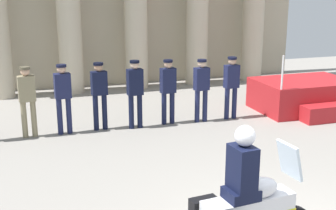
{
  "coord_description": "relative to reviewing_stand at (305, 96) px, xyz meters",
  "views": [
    {
      "loc": [
        -3.32,
        -4.72,
        3.53
      ],
      "look_at": [
        -0.84,
        2.86,
        1.37
      ],
      "focal_mm": 47.68,
      "sensor_mm": 36.0,
      "label": 1
    }
  ],
  "objects": [
    {
      "name": "motorcycle_with_rider",
      "position": [
        -5.13,
        -6.07,
        0.37
      ],
      "size": [
        2.09,
        0.73,
        1.9
      ],
      "rotation": [
        0.0,
        0.0,
        0.1
      ],
      "color": "black",
      "rests_on": "ground_plane"
    },
    {
      "name": "officer_in_row_7",
      "position": [
        -2.4,
        -0.1,
        0.57
      ],
      "size": [
        0.4,
        0.26,
        1.69
      ],
      "rotation": [
        0.0,
        0.0,
        3.24
      ],
      "color": "#191E42",
      "rests_on": "ground_plane"
    },
    {
      "name": "reviewing_stand",
      "position": [
        0.0,
        0.0,
        0.0
      ],
      "size": [
        2.71,
        2.33,
        1.78
      ],
      "color": "#B21E23",
      "rests_on": "ground_plane"
    },
    {
      "name": "officer_in_row_5",
      "position": [
        -4.15,
        -0.01,
        0.57
      ],
      "size": [
        0.4,
        0.26,
        1.69
      ],
      "rotation": [
        0.0,
        0.0,
        3.24
      ],
      "color": "#141938",
      "rests_on": "ground_plane"
    },
    {
      "name": "officer_in_row_2",
      "position": [
        -6.79,
        0.0,
        0.59
      ],
      "size": [
        0.4,
        0.26,
        1.71
      ],
      "rotation": [
        0.0,
        0.0,
        3.24
      ],
      "color": "#191E42",
      "rests_on": "ground_plane"
    },
    {
      "name": "officer_in_row_6",
      "position": [
        -3.27,
        -0.11,
        0.56
      ],
      "size": [
        0.4,
        0.26,
        1.67
      ],
      "rotation": [
        0.0,
        0.0,
        3.24
      ],
      "color": "#191E42",
      "rests_on": "ground_plane"
    },
    {
      "name": "officer_in_row_1",
      "position": [
        -7.61,
        0.01,
        0.58
      ],
      "size": [
        0.4,
        0.26,
        1.7
      ],
      "rotation": [
        0.0,
        0.0,
        3.24
      ],
      "color": "#847A5B",
      "rests_on": "ground_plane"
    },
    {
      "name": "officer_in_row_4",
      "position": [
        -5.05,
        -0.1,
        0.6
      ],
      "size": [
        0.4,
        0.26,
        1.73
      ],
      "rotation": [
        0.0,
        0.0,
        3.24
      ],
      "color": "black",
      "rests_on": "ground_plane"
    },
    {
      "name": "officer_in_row_3",
      "position": [
        -5.91,
        0.05,
        0.58
      ],
      "size": [
        0.4,
        0.26,
        1.7
      ],
      "rotation": [
        0.0,
        0.0,
        3.24
      ],
      "color": "black",
      "rests_on": "ground_plane"
    }
  ]
}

